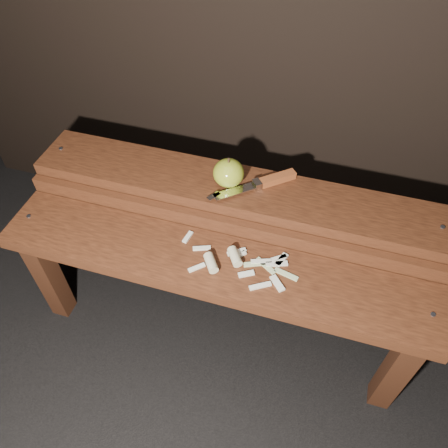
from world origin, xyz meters
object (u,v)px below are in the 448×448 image
(bench_front_tier, at_px, (211,279))
(bench_rear_tier, at_px, (234,207))
(apple, at_px, (229,173))
(knife, at_px, (266,182))

(bench_front_tier, height_order, bench_rear_tier, bench_rear_tier)
(bench_rear_tier, xyz_separation_m, apple, (-0.02, 0.00, 0.13))
(apple, relative_size, knife, 0.41)
(bench_front_tier, xyz_separation_m, bench_rear_tier, (0.00, 0.23, 0.06))
(bench_front_tier, distance_m, apple, 0.30)
(bench_rear_tier, relative_size, apple, 13.21)
(bench_front_tier, xyz_separation_m, apple, (-0.02, 0.23, 0.19))
(knife, bearing_deg, bench_front_tier, -108.21)
(knife, bearing_deg, apple, -166.10)
(bench_front_tier, height_order, apple, apple)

